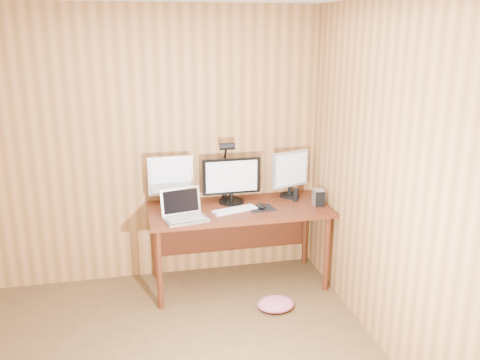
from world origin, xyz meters
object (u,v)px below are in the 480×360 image
object	(u,v)px
desk	(237,217)
monitor_center	(231,180)
laptop	(183,211)
mouse	(261,206)
monitor_right	(290,173)
hard_drive	(318,197)
monitor_left	(171,179)
speaker	(296,195)
keyboard	(235,210)
desk_lamp	(226,162)
phone	(217,214)

from	to	relation	value
desk	monitor_center	distance (m)	0.35
laptop	mouse	bearing A→B (deg)	-4.41
desk	monitor_right	world-z (taller)	monitor_right
hard_drive	monitor_center	bearing A→B (deg)	168.85
monitor_left	speaker	bearing A→B (deg)	-8.02
monitor_center	keyboard	distance (m)	0.31
laptop	desk_lamp	world-z (taller)	desk_lamp
monitor_left	desk	bearing A→B (deg)	-13.12
phone	desk_lamp	distance (m)	0.54
monitor_left	speaker	size ratio (longest dim) A/B	3.65
desk_lamp	phone	bearing A→B (deg)	-126.77
monitor_left	keyboard	bearing A→B (deg)	-28.57
monitor_center	speaker	world-z (taller)	monitor_center
desk	laptop	xyz separation A→B (m)	(-0.51, -0.24, 0.18)
monitor_left	phone	bearing A→B (deg)	-43.74
monitor_right	phone	xyz separation A→B (m)	(-0.76, -0.33, -0.23)
monitor_left	speaker	world-z (taller)	monitor_left
desk	speaker	size ratio (longest dim) A/B	12.91
hard_drive	phone	size ratio (longest dim) A/B	1.40
laptop	desk_lamp	distance (m)	0.67
mouse	hard_drive	size ratio (longest dim) A/B	0.83
laptop	keyboard	bearing A→B (deg)	-1.13
laptop	speaker	size ratio (longest dim) A/B	3.16
monitor_center	laptop	xyz separation A→B (m)	(-0.47, -0.31, -0.16)
hard_drive	desk	bearing A→B (deg)	173.64
mouse	speaker	xyz separation A→B (m)	(0.36, 0.13, 0.04)
mouse	phone	xyz separation A→B (m)	(-0.41, -0.06, -0.02)
monitor_left	monitor_right	xyz separation A→B (m)	(1.12, 0.00, -0.01)
hard_drive	desk_lamp	distance (m)	0.90
keyboard	hard_drive	bearing A→B (deg)	-16.50
phone	monitor_left	bearing A→B (deg)	130.62
monitor_center	speaker	distance (m)	0.61
mouse	speaker	size ratio (longest dim) A/B	0.95
keyboard	monitor_right	bearing A→B (deg)	8.91
speaker	desk_lamp	distance (m)	0.71
laptop	phone	xyz separation A→B (m)	(0.29, 0.03, -0.06)
monitor_right	speaker	size ratio (longest dim) A/B	3.56
laptop	monitor_right	bearing A→B (deg)	7.15
desk	desk_lamp	world-z (taller)	desk_lamp
desk	monitor_center	world-z (taller)	monitor_center
laptop	keyboard	xyz separation A→B (m)	(0.46, 0.09, -0.05)
desk	monitor_left	world-z (taller)	monitor_left
monitor_left	desk_lamp	world-z (taller)	desk_lamp
monitor_right	keyboard	distance (m)	0.69
hard_drive	keyboard	bearing A→B (deg)	-174.50
laptop	hard_drive	distance (m)	1.23
hard_drive	phone	xyz separation A→B (m)	(-0.94, -0.05, -0.06)
keyboard	hard_drive	world-z (taller)	hard_drive
keyboard	mouse	xyz separation A→B (m)	(0.24, 0.00, 0.01)
keyboard	mouse	world-z (taller)	mouse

